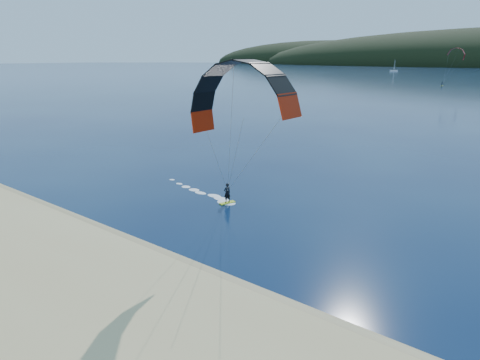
% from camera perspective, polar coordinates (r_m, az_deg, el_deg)
% --- Properties ---
extents(ground, '(1800.00, 1800.00, 0.00)m').
position_cam_1_polar(ground, '(28.52, -19.89, -12.79)').
color(ground, '#071436').
rests_on(ground, ground).
extents(wet_sand, '(220.00, 2.50, 0.10)m').
position_cam_1_polar(wet_sand, '(30.76, -12.80, -9.82)').
color(wet_sand, '#998459').
rests_on(wet_sand, ground).
extents(kitesurfer_near, '(21.78, 9.67, 12.94)m').
position_cam_1_polar(kitesurfer_near, '(28.82, 0.21, 7.98)').
color(kitesurfer_near, '#A6C016').
rests_on(kitesurfer_near, ground).
extents(kitesurfer_far, '(9.79, 6.61, 16.57)m').
position_cam_1_polar(kitesurfer_far, '(221.47, 27.56, 14.82)').
color(kitesurfer_far, '#A6C016').
rests_on(kitesurfer_far, ground).
extents(sailboat, '(7.71, 4.79, 10.72)m').
position_cam_1_polar(sailboat, '(433.66, 20.43, 13.95)').
color(sailboat, white).
rests_on(sailboat, ground).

